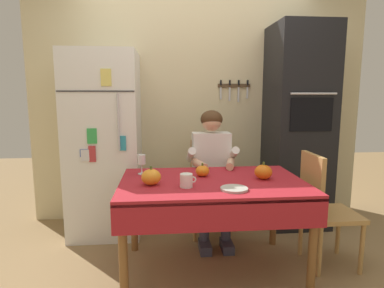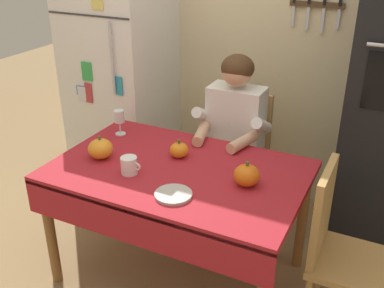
% 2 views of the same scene
% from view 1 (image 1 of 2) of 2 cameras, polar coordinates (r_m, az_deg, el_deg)
% --- Properties ---
extents(ground_plane, '(10.00, 10.00, 0.00)m').
position_cam_1_polar(ground_plane, '(2.69, 3.79, -22.42)').
color(ground_plane, '#93754C').
rests_on(ground_plane, ground).
extents(back_wall_assembly, '(3.70, 0.13, 2.60)m').
position_cam_1_polar(back_wall_assembly, '(3.64, 1.46, 7.35)').
color(back_wall_assembly, beige).
rests_on(back_wall_assembly, ground).
extents(refrigerator, '(0.68, 0.71, 1.80)m').
position_cam_1_polar(refrigerator, '(3.32, -15.18, -0.04)').
color(refrigerator, white).
rests_on(refrigerator, ground).
extents(wall_oven, '(0.60, 0.64, 2.10)m').
position_cam_1_polar(wall_oven, '(3.58, 18.25, 2.88)').
color(wall_oven, black).
rests_on(wall_oven, ground).
extents(dining_table, '(1.40, 0.90, 0.74)m').
position_cam_1_polar(dining_table, '(2.49, 3.66, -8.43)').
color(dining_table, brown).
rests_on(dining_table, ground).
extents(chair_behind_person, '(0.40, 0.40, 0.93)m').
position_cam_1_polar(chair_behind_person, '(3.29, 3.05, -6.73)').
color(chair_behind_person, tan).
rests_on(chair_behind_person, ground).
extents(seated_person, '(0.47, 0.55, 1.25)m').
position_cam_1_polar(seated_person, '(3.06, 3.58, -3.59)').
color(seated_person, '#38384C').
rests_on(seated_person, ground).
extents(chair_right_side, '(0.40, 0.40, 0.93)m').
position_cam_1_polar(chair_right_side, '(2.83, 22.18, -10.01)').
color(chair_right_side, tan).
rests_on(chair_right_side, ground).
extents(coffee_mug, '(0.12, 0.09, 0.10)m').
position_cam_1_polar(coffee_mug, '(2.29, -0.99, -6.49)').
color(coffee_mug, white).
rests_on(coffee_mug, dining_table).
extents(wine_glass, '(0.07, 0.07, 0.16)m').
position_cam_1_polar(wine_glass, '(2.67, -8.95, -2.93)').
color(wine_glass, white).
rests_on(wine_glass, dining_table).
extents(pumpkin_large, '(0.14, 0.14, 0.13)m').
position_cam_1_polar(pumpkin_large, '(2.56, 12.55, -4.86)').
color(pumpkin_large, orange).
rests_on(pumpkin_large, dining_table).
extents(pumpkin_medium, '(0.11, 0.11, 0.11)m').
position_cam_1_polar(pumpkin_medium, '(2.59, 1.87, -4.79)').
color(pumpkin_medium, orange).
rests_on(pumpkin_medium, dining_table).
extents(pumpkin_small, '(0.14, 0.14, 0.14)m').
position_cam_1_polar(pumpkin_small, '(2.36, -7.27, -5.83)').
color(pumpkin_small, orange).
rests_on(pumpkin_small, dining_table).
extents(serving_tray, '(0.19, 0.19, 0.02)m').
position_cam_1_polar(serving_tray, '(2.25, 7.50, -7.89)').
color(serving_tray, '#B7B2A8').
rests_on(serving_tray, dining_table).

